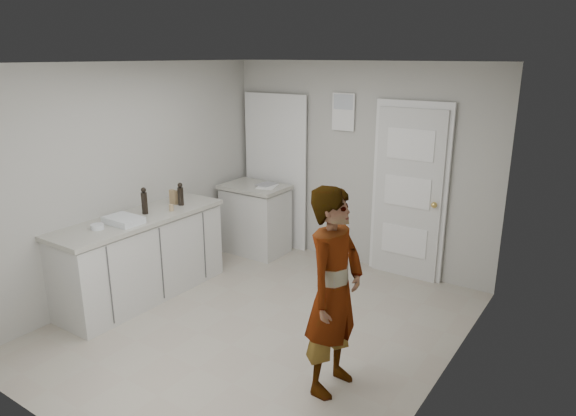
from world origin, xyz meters
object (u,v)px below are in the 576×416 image
Objects in this scene: spice_jar at (171,208)px; oil_cruet_a at (181,195)px; cake_mix_box at (173,197)px; baking_dish at (124,220)px; egg_bowl at (97,227)px; oil_cruet_b at (144,201)px; person at (334,292)px.

spice_jar is 0.25m from oil_cruet_a.
cake_mix_box is 0.43× the size of baking_dish.
baking_dish is at bearing -98.45° from spice_jar.
spice_jar is 0.85m from egg_bowl.
egg_bowl is at bearing -93.89° from oil_cruet_a.
cake_mix_box is 1.05m from egg_bowl.
cake_mix_box is at bearing 93.81° from oil_cruet_b.
oil_cruet_b is at bearing -80.74° from cake_mix_box.
person is 22.58× the size of spice_jar.
person reaches higher than oil_cruet_b.
cake_mix_box is 0.79m from baking_dish.
egg_bowl is (0.01, -0.61, -0.12)m from oil_cruet_b.
cake_mix_box is 2.19× the size of spice_jar.
cake_mix_box is 0.12m from oil_cruet_a.
person reaches higher than spice_jar.
oil_cruet_a is at bearing 89.25° from baking_dish.
baking_dish is at bearing 91.21° from person.
oil_cruet_b is 2.30× the size of egg_bowl.
oil_cruet_b is (-0.15, -0.23, 0.10)m from spice_jar.
spice_jar is 0.30m from oil_cruet_b.
person is at bearing -13.66° from spice_jar.
oil_cruet_b is 0.36m from baking_dish.
spice_jar is at bearing -71.11° from oil_cruet_a.
egg_bowl is (-0.07, -1.06, -0.10)m from oil_cruet_a.
egg_bowl is (0.04, -1.05, -0.06)m from cake_mix_box.
baking_dish is (-2.44, 0.00, 0.13)m from person.
spice_jar is (-2.36, 0.57, 0.13)m from person.
baking_dish is at bearing -78.48° from oil_cruet_b.
oil_cruet_a is at bearing 108.89° from spice_jar.
oil_cruet_a is 2.06× the size of egg_bowl.
person is 2.43m from spice_jar.
person is at bearing -7.70° from oil_cruet_b.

